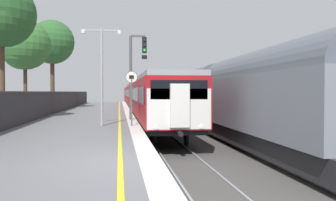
{
  "coord_description": "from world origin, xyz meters",
  "views": [
    {
      "loc": [
        -0.37,
        -8.89,
        1.73
      ],
      "look_at": [
        1.82,
        7.32,
        1.34
      ],
      "focal_mm": 38.72,
      "sensor_mm": 36.0,
      "label": 1
    }
  ],
  "objects_px": {
    "platform_lamp_mid": "(102,68)",
    "freight_train_adjacent_track": "(195,95)",
    "background_tree_left": "(24,46)",
    "speed_limit_sign": "(132,91)",
    "background_tree_right": "(1,16)",
    "background_tree_centre": "(53,44)",
    "commuter_train_at_platform": "(138,95)",
    "signal_gantry": "(135,67)"
  },
  "relations": [
    {
      "from": "signal_gantry",
      "to": "freight_train_adjacent_track",
      "type": "bearing_deg",
      "value": 54.61
    },
    {
      "from": "platform_lamp_mid",
      "to": "signal_gantry",
      "type": "bearing_deg",
      "value": 64.81
    },
    {
      "from": "background_tree_left",
      "to": "background_tree_right",
      "type": "bearing_deg",
      "value": -84.28
    },
    {
      "from": "commuter_train_at_platform",
      "to": "background_tree_centre",
      "type": "xyz_separation_m",
      "value": [
        -9.47,
        -6.75,
        5.6
      ]
    },
    {
      "from": "speed_limit_sign",
      "to": "signal_gantry",
      "type": "bearing_deg",
      "value": 85.18
    },
    {
      "from": "background_tree_left",
      "to": "background_tree_centre",
      "type": "xyz_separation_m",
      "value": [
        1.17,
        7.01,
        1.2
      ]
    },
    {
      "from": "freight_train_adjacent_track",
      "to": "signal_gantry",
      "type": "relative_size",
      "value": 8.43
    },
    {
      "from": "background_tree_left",
      "to": "background_tree_right",
      "type": "xyz_separation_m",
      "value": [
        0.92,
        -9.2,
        0.78
      ]
    },
    {
      "from": "speed_limit_sign",
      "to": "background_tree_centre",
      "type": "xyz_separation_m",
      "value": [
        -7.62,
        21.59,
        5.11
      ]
    },
    {
      "from": "speed_limit_sign",
      "to": "platform_lamp_mid",
      "type": "xyz_separation_m",
      "value": [
        -1.5,
        0.35,
        1.2
      ]
    },
    {
      "from": "speed_limit_sign",
      "to": "background_tree_left",
      "type": "bearing_deg",
      "value": 121.08
    },
    {
      "from": "signal_gantry",
      "to": "background_tree_centre",
      "type": "bearing_deg",
      "value": 114.79
    },
    {
      "from": "signal_gantry",
      "to": "background_tree_centre",
      "type": "xyz_separation_m",
      "value": [
        -7.98,
        17.29,
        3.6
      ]
    },
    {
      "from": "platform_lamp_mid",
      "to": "background_tree_right",
      "type": "bearing_deg",
      "value": 141.72
    },
    {
      "from": "signal_gantry",
      "to": "background_tree_right",
      "type": "height_order",
      "value": "background_tree_right"
    },
    {
      "from": "speed_limit_sign",
      "to": "background_tree_right",
      "type": "height_order",
      "value": "background_tree_right"
    },
    {
      "from": "commuter_train_at_platform",
      "to": "background_tree_right",
      "type": "bearing_deg",
      "value": -112.93
    },
    {
      "from": "platform_lamp_mid",
      "to": "background_tree_left",
      "type": "distance_m",
      "value": 16.22
    },
    {
      "from": "background_tree_right",
      "to": "speed_limit_sign",
      "type": "bearing_deg",
      "value": -34.37
    },
    {
      "from": "freight_train_adjacent_track",
      "to": "signal_gantry",
      "type": "height_order",
      "value": "signal_gantry"
    },
    {
      "from": "background_tree_centre",
      "to": "background_tree_right",
      "type": "xyz_separation_m",
      "value": [
        -0.25,
        -16.21,
        -0.43
      ]
    },
    {
      "from": "freight_train_adjacent_track",
      "to": "background_tree_right",
      "type": "xyz_separation_m",
      "value": [
        -13.72,
        -6.65,
        4.95
      ]
    },
    {
      "from": "speed_limit_sign",
      "to": "platform_lamp_mid",
      "type": "distance_m",
      "value": 1.95
    },
    {
      "from": "speed_limit_sign",
      "to": "background_tree_right",
      "type": "relative_size",
      "value": 0.32
    },
    {
      "from": "platform_lamp_mid",
      "to": "background_tree_centre",
      "type": "height_order",
      "value": "background_tree_centre"
    },
    {
      "from": "commuter_train_at_platform",
      "to": "background_tree_left",
      "type": "bearing_deg",
      "value": -127.7
    },
    {
      "from": "speed_limit_sign",
      "to": "commuter_train_at_platform",
      "type": "bearing_deg",
      "value": 86.27
    },
    {
      "from": "platform_lamp_mid",
      "to": "background_tree_left",
      "type": "height_order",
      "value": "background_tree_left"
    },
    {
      "from": "platform_lamp_mid",
      "to": "freight_train_adjacent_track",
      "type": "bearing_deg",
      "value": 57.82
    },
    {
      "from": "commuter_train_at_platform",
      "to": "background_tree_right",
      "type": "height_order",
      "value": "background_tree_right"
    },
    {
      "from": "platform_lamp_mid",
      "to": "background_tree_left",
      "type": "relative_size",
      "value": 0.62
    },
    {
      "from": "freight_train_adjacent_track",
      "to": "platform_lamp_mid",
      "type": "relative_size",
      "value": 8.96
    },
    {
      "from": "speed_limit_sign",
      "to": "background_tree_centre",
      "type": "distance_m",
      "value": 23.46
    },
    {
      "from": "signal_gantry",
      "to": "background_tree_right",
      "type": "relative_size",
      "value": 0.6
    },
    {
      "from": "commuter_train_at_platform",
      "to": "platform_lamp_mid",
      "type": "bearing_deg",
      "value": -96.81
    },
    {
      "from": "commuter_train_at_platform",
      "to": "platform_lamp_mid",
      "type": "distance_m",
      "value": 28.24
    },
    {
      "from": "commuter_train_at_platform",
      "to": "speed_limit_sign",
      "type": "height_order",
      "value": "commuter_train_at_platform"
    },
    {
      "from": "background_tree_left",
      "to": "speed_limit_sign",
      "type": "bearing_deg",
      "value": -58.92
    },
    {
      "from": "commuter_train_at_platform",
      "to": "background_tree_centre",
      "type": "height_order",
      "value": "background_tree_centre"
    },
    {
      "from": "speed_limit_sign",
      "to": "background_tree_left",
      "type": "xyz_separation_m",
      "value": [
        -8.79,
        14.58,
        3.9
      ]
    },
    {
      "from": "freight_train_adjacent_track",
      "to": "background_tree_left",
      "type": "bearing_deg",
      "value": 170.1
    },
    {
      "from": "platform_lamp_mid",
      "to": "background_tree_right",
      "type": "xyz_separation_m",
      "value": [
        -6.37,
        5.03,
        3.48
      ]
    }
  ]
}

